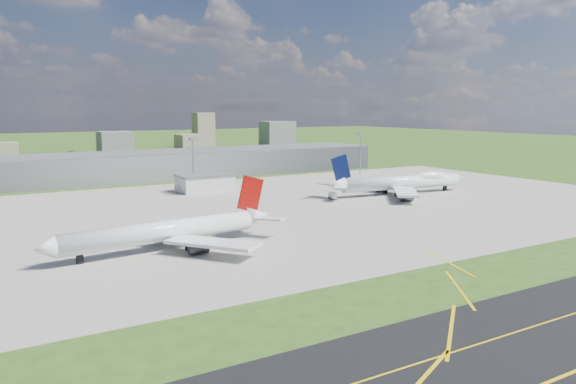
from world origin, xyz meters
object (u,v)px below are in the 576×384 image
van_white_far (411,197)px  airliner_red_twin (170,231)px  van_white_near (333,196)px  airliner_blue_quad (402,182)px  tug_yellow (178,240)px

van_white_far → airliner_red_twin: bearing=157.6°
airliner_red_twin → van_white_near: size_ratio=11.89×
van_white_near → van_white_far: size_ratio=1.42×
airliner_blue_quad → tug_yellow: size_ratio=18.01×
airliner_red_twin → van_white_near: bearing=-158.6°
airliner_red_twin → tug_yellow: (4.34, 5.20, -4.35)m
airliner_blue_quad → van_white_far: 17.43m
airliner_red_twin → van_white_near: (94.67, 49.53, -3.92)m
tug_yellow → airliner_blue_quad: bearing=3.9°
tug_yellow → van_white_far: size_ratio=1.00×
airliner_blue_quad → tug_yellow: airliner_blue_quad is taller
tug_yellow → van_white_far: van_white_far is taller
airliner_blue_quad → van_white_near: (-37.18, 5.39, -4.25)m
tug_yellow → van_white_near: (90.33, 44.34, 0.43)m
airliner_blue_quad → van_white_far: bearing=-111.7°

